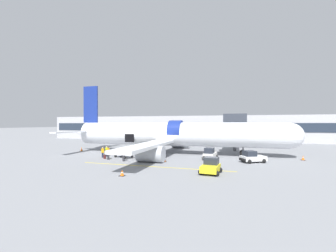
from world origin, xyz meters
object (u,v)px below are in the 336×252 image
(airplane, at_px, (173,135))
(ground_crew_helper, at_px, (145,150))
(ground_crew_driver, at_px, (142,152))
(baggage_tug_mid, at_px, (211,167))
(ground_crew_loader_a, at_px, (103,152))
(baggage_tug_lead, at_px, (210,154))
(baggage_tug_rear, at_px, (252,157))
(ground_crew_supervisor, at_px, (108,153))
(ground_crew_marshal, at_px, (124,154))
(suitcase_on_tarmac_upright, at_px, (105,157))
(baggage_cart_loading, at_px, (124,154))
(ground_crew_loader_b, at_px, (107,151))

(airplane, bearing_deg, ground_crew_helper, -135.01)
(ground_crew_driver, bearing_deg, baggage_tug_mid, -35.16)
(ground_crew_loader_a, xyz_separation_m, ground_crew_driver, (5.95, 1.20, 0.01))
(baggage_tug_lead, height_order, baggage_tug_rear, baggage_tug_lead)
(ground_crew_supervisor, bearing_deg, ground_crew_marshal, -12.48)
(airplane, bearing_deg, suitcase_on_tarmac_upright, -134.99)
(baggage_tug_mid, bearing_deg, ground_crew_supervisor, 161.71)
(baggage_cart_loading, bearing_deg, airplane, 46.79)
(baggage_tug_lead, bearing_deg, baggage_tug_rear, -9.14)
(ground_crew_loader_a, distance_m, suitcase_on_tarmac_upright, 1.55)
(ground_crew_loader_a, bearing_deg, baggage_tug_lead, 9.58)
(ground_crew_helper, bearing_deg, suitcase_on_tarmac_upright, -134.98)
(baggage_tug_mid, height_order, ground_crew_helper, ground_crew_helper)
(ground_crew_loader_b, xyz_separation_m, ground_crew_marshal, (4.62, -3.23, 0.12))
(airplane, distance_m, ground_crew_loader_b, 11.25)
(baggage_tug_rear, xyz_separation_m, ground_crew_helper, (-15.93, 1.75, 0.26))
(ground_crew_loader_b, distance_m, ground_crew_driver, 5.95)
(airplane, bearing_deg, ground_crew_loader_a, -142.14)
(ground_crew_marshal, distance_m, suitcase_on_tarmac_upright, 3.84)
(baggage_tug_mid, distance_m, suitcase_on_tarmac_upright, 16.75)
(baggage_tug_lead, height_order, ground_crew_loader_a, baggage_tug_lead)
(ground_crew_helper, bearing_deg, ground_crew_loader_a, -147.67)
(airplane, relative_size, ground_crew_loader_a, 24.84)
(baggage_tug_rear, xyz_separation_m, ground_crew_driver, (-15.55, -0.57, 0.15))
(ground_crew_loader_b, bearing_deg, baggage_cart_loading, -5.83)
(baggage_tug_mid, distance_m, ground_crew_loader_b, 18.46)
(baggage_cart_loading, bearing_deg, baggage_tug_mid, -27.94)
(ground_crew_supervisor, distance_m, suitcase_on_tarmac_upright, 1.20)
(baggage_cart_loading, xyz_separation_m, ground_crew_loader_b, (-3.20, 0.33, 0.34))
(baggage_cart_loading, bearing_deg, ground_crew_loader_b, 174.17)
(baggage_tug_lead, bearing_deg, ground_crew_helper, 175.30)
(baggage_tug_lead, relative_size, baggage_tug_mid, 1.15)
(ground_crew_loader_b, xyz_separation_m, ground_crew_helper, (5.56, 2.43, 0.09))
(baggage_tug_lead, relative_size, ground_crew_helper, 1.87)
(baggage_tug_mid, xyz_separation_m, ground_crew_loader_b, (-16.84, 7.57, 0.15))
(baggage_tug_mid, relative_size, ground_crew_helper, 1.63)
(baggage_cart_loading, relative_size, ground_crew_loader_b, 2.53)
(ground_crew_loader_a, relative_size, ground_crew_loader_b, 0.97)
(baggage_tug_rear, relative_size, ground_crew_helper, 1.99)
(suitcase_on_tarmac_upright, bearing_deg, ground_crew_marshal, -16.69)
(ground_crew_marshal, bearing_deg, baggage_tug_mid, -19.55)
(ground_crew_marshal, bearing_deg, airplane, 63.82)
(baggage_tug_lead, height_order, ground_crew_marshal, ground_crew_marshal)
(ground_crew_loader_b, height_order, ground_crew_marshal, ground_crew_marshal)
(baggage_tug_rear, xyz_separation_m, ground_crew_loader_a, (-21.50, -1.77, 0.15))
(airplane, xyz_separation_m, baggage_tug_mid, (7.66, -13.61, -2.55))
(baggage_tug_mid, bearing_deg, baggage_cart_loading, 152.06)
(baggage_tug_lead, xyz_separation_m, baggage_cart_loading, (-12.66, -1.91, -0.22))
(baggage_tug_mid, xyz_separation_m, baggage_tug_rear, (4.65, 8.24, -0.02))
(baggage_tug_mid, distance_m, ground_crew_supervisor, 15.77)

